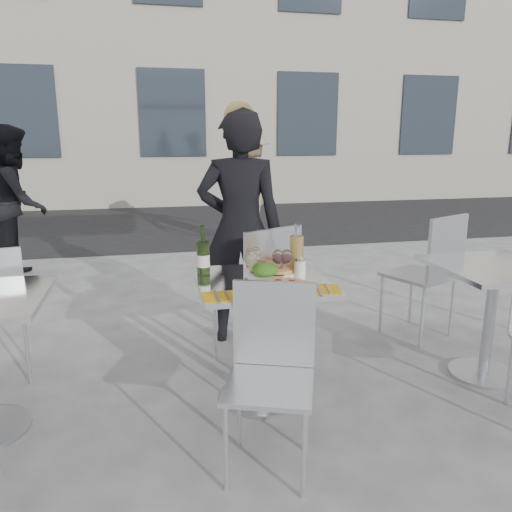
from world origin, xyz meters
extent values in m
plane|color=#606062|center=(0.00, 0.00, 0.00)|extent=(80.00, 80.00, 0.00)
cube|color=black|center=(0.00, 6.50, 0.00)|extent=(24.00, 5.00, 0.00)
cylinder|color=#B7BABF|center=(0.00, 0.00, 0.01)|extent=(0.44, 0.44, 0.02)
cylinder|color=#B7BABF|center=(0.00, 0.00, 0.37)|extent=(0.07, 0.07, 0.72)
cube|color=silver|center=(0.00, 0.00, 0.73)|extent=(0.72, 0.72, 0.03)
cylinder|color=#B7BABF|center=(1.50, 0.00, 0.01)|extent=(0.44, 0.44, 0.02)
cylinder|color=#B7BABF|center=(1.50, 0.00, 0.37)|extent=(0.07, 0.07, 0.72)
cube|color=silver|center=(1.50, 0.00, 0.73)|extent=(0.72, 0.72, 0.03)
cylinder|color=silver|center=(0.16, 0.79, 0.24)|extent=(0.03, 0.03, 0.47)
cylinder|color=silver|center=(-0.19, 0.64, 0.24)|extent=(0.03, 0.03, 0.47)
cylinder|color=silver|center=(0.31, 0.45, 0.24)|extent=(0.03, 0.03, 0.47)
cylinder|color=silver|center=(-0.03, 0.29, 0.24)|extent=(0.03, 0.03, 0.47)
cube|color=silver|center=(0.06, 0.54, 0.48)|extent=(0.58, 0.58, 0.03)
cube|color=silver|center=(0.15, 0.34, 0.74)|extent=(0.41, 0.20, 0.47)
cylinder|color=silver|center=(-0.33, -0.73, 0.21)|extent=(0.02, 0.02, 0.42)
cylinder|color=silver|center=(-0.01, -0.84, 0.21)|extent=(0.02, 0.02, 0.42)
cylinder|color=silver|center=(-0.21, -0.41, 0.21)|extent=(0.02, 0.02, 0.42)
cylinder|color=silver|center=(0.11, -0.53, 0.21)|extent=(0.02, 0.02, 0.42)
cube|color=silver|center=(-0.11, -0.63, 0.43)|extent=(0.51, 0.51, 0.02)
cube|color=silver|center=(-0.04, -0.44, 0.66)|extent=(0.38, 0.16, 0.42)
cylinder|color=silver|center=(-1.48, 0.86, 0.22)|extent=(0.02, 0.02, 0.44)
cylinder|color=silver|center=(-1.39, 0.52, 0.22)|extent=(0.02, 0.02, 0.44)
cylinder|color=silver|center=(1.51, 0.99, 0.24)|extent=(0.03, 0.03, 0.47)
cylinder|color=silver|center=(1.17, 0.83, 0.24)|extent=(0.03, 0.03, 0.47)
cylinder|color=silver|center=(1.67, 0.64, 0.24)|extent=(0.03, 0.03, 0.47)
cylinder|color=silver|center=(1.32, 0.49, 0.24)|extent=(0.03, 0.03, 0.47)
cube|color=silver|center=(1.42, 0.74, 0.48)|extent=(0.58, 0.58, 0.03)
cube|color=silver|center=(1.51, 0.54, 0.74)|extent=(0.41, 0.21, 0.47)
cylinder|color=silver|center=(1.40, -0.35, 0.21)|extent=(0.02, 0.02, 0.42)
imported|color=black|center=(0.05, 0.95, 0.86)|extent=(0.70, 0.53, 1.73)
imported|color=black|center=(-2.00, 3.20, 0.83)|extent=(0.69, 0.86, 1.65)
imported|color=#968560|center=(0.80, 4.33, 0.83)|extent=(1.15, 1.22, 1.65)
cylinder|color=#DFA657|center=(0.08, -0.19, 0.76)|extent=(0.31, 0.31, 0.02)
cylinder|color=beige|center=(0.08, -0.19, 0.77)|extent=(0.28, 0.28, 0.00)
cylinder|color=white|center=(0.12, 0.18, 0.76)|extent=(0.36, 0.36, 0.01)
cylinder|color=#DFA657|center=(0.12, 0.18, 0.77)|extent=(0.32, 0.32, 0.02)
cylinder|color=beige|center=(0.12, 0.18, 0.78)|extent=(0.28, 0.28, 0.00)
cylinder|color=white|center=(0.03, 0.04, 0.76)|extent=(0.22, 0.22, 0.01)
ellipsoid|color=#226018|center=(0.03, 0.04, 0.80)|extent=(0.15, 0.15, 0.08)
sphere|color=#B21914|center=(0.07, 0.06, 0.81)|extent=(0.03, 0.03, 0.03)
cylinder|color=#365720|center=(-0.31, 0.15, 0.85)|extent=(0.07, 0.07, 0.20)
cone|color=#365720|center=(-0.31, 0.15, 0.95)|extent=(0.07, 0.07, 0.03)
cylinder|color=#365720|center=(-0.31, 0.15, 0.99)|extent=(0.03, 0.03, 0.10)
cylinder|color=silver|center=(-0.31, 0.15, 0.84)|extent=(0.07, 0.08, 0.07)
cylinder|color=tan|center=(0.23, 0.10, 0.86)|extent=(0.08, 0.08, 0.22)
cylinder|color=white|center=(0.23, 0.10, 1.00)|extent=(0.03, 0.03, 0.08)
cylinder|color=white|center=(0.23, 0.02, 0.80)|extent=(0.06, 0.06, 0.09)
cylinder|color=silver|center=(0.23, 0.02, 0.85)|extent=(0.06, 0.06, 0.02)
cylinder|color=white|center=(-0.06, 0.03, 0.75)|extent=(0.06, 0.06, 0.00)
cylinder|color=white|center=(-0.06, 0.03, 0.80)|extent=(0.01, 0.01, 0.09)
ellipsoid|color=white|center=(-0.06, 0.03, 0.86)|extent=(0.07, 0.07, 0.08)
ellipsoid|color=#F7EAAE|center=(-0.06, 0.03, 0.85)|extent=(0.05, 0.05, 0.05)
cylinder|color=white|center=(0.00, 0.15, 0.75)|extent=(0.06, 0.06, 0.00)
cylinder|color=white|center=(0.00, 0.15, 0.80)|extent=(0.01, 0.01, 0.09)
ellipsoid|color=white|center=(0.00, 0.15, 0.86)|extent=(0.07, 0.07, 0.08)
ellipsoid|color=#F7EAAE|center=(0.00, 0.15, 0.85)|extent=(0.05, 0.05, 0.05)
cylinder|color=white|center=(0.11, 0.04, 0.75)|extent=(0.06, 0.06, 0.00)
cylinder|color=white|center=(0.11, 0.04, 0.80)|extent=(0.01, 0.01, 0.09)
ellipsoid|color=white|center=(0.11, 0.04, 0.86)|extent=(0.07, 0.07, 0.08)
ellipsoid|color=#420914|center=(0.11, 0.04, 0.85)|extent=(0.05, 0.05, 0.05)
cylinder|color=white|center=(0.15, 0.04, 0.75)|extent=(0.06, 0.06, 0.00)
cylinder|color=white|center=(0.15, 0.04, 0.80)|extent=(0.01, 0.01, 0.09)
ellipsoid|color=white|center=(0.15, 0.04, 0.86)|extent=(0.07, 0.07, 0.08)
ellipsoid|color=#420914|center=(0.15, 0.04, 0.85)|extent=(0.05, 0.05, 0.05)
cube|color=gold|center=(-0.27, -0.26, 0.75)|extent=(0.18, 0.18, 0.00)
cube|color=#B7BABF|center=(-0.29, -0.26, 0.76)|extent=(0.02, 0.20, 0.00)
cube|color=#B7BABF|center=(-0.24, -0.26, 0.76)|extent=(0.01, 0.18, 0.00)
cube|color=gold|center=(0.27, -0.26, 0.75)|extent=(0.21, 0.21, 0.00)
cube|color=#B7BABF|center=(0.25, -0.26, 0.76)|extent=(0.05, 0.20, 0.00)
cube|color=#B7BABF|center=(0.30, -0.26, 0.76)|extent=(0.04, 0.18, 0.00)
camera|label=1|loc=(-0.60, -2.62, 1.54)|focal=35.00mm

